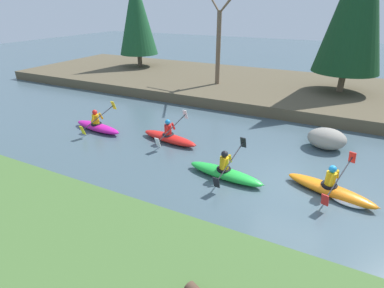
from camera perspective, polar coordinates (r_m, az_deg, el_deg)
The scene contains 9 objects.
ground_plane at distance 10.40m, azimuth 18.62°, elevation -7.36°, with size 90.00×90.00×0.00m, color #425660.
riverbank_far at distance 20.35m, azimuth 23.83°, elevation 8.66°, with size 44.00×9.89×0.60m.
conifer_tree_far_left at distance 25.83m, azimuth -10.52°, elevation 23.09°, with size 3.05×3.05×6.98m.
bare_tree_upstream at distance 19.65m, azimuth 5.23°, elevation 19.26°, with size 3.24×3.21×5.86m.
kayaker_lead at distance 10.20m, azimuth 25.40°, elevation -8.02°, with size 2.77×2.03×1.20m.
kayaker_middle at distance 10.17m, azimuth 6.42°, elevation -5.38°, with size 2.79×2.07×1.20m.
kayaker_trailing at distance 12.75m, azimuth -4.29°, elevation 1.31°, with size 2.80×2.07×1.20m.
kayaker_far_back at distance 14.53m, azimuth -17.52°, elevation 3.25°, with size 2.79×2.07×1.20m.
boulder_midstream at distance 13.26m, azimuth 24.29°, elevation 0.94°, with size 1.49×1.16×0.84m.
Camera 1 is at (0.75, -8.88, 5.37)m, focal length 28.00 mm.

